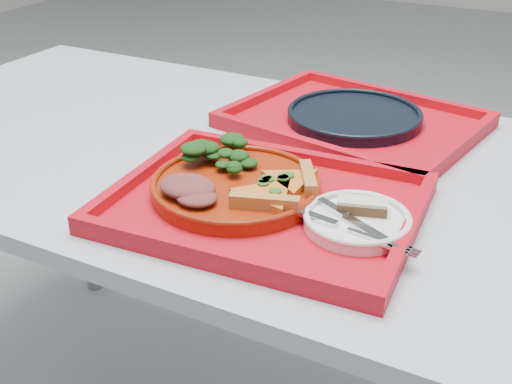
# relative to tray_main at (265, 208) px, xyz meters

# --- Properties ---
(table) EXTENTS (1.60, 0.80, 0.75)m
(table) POSITION_rel_tray_main_xyz_m (-0.13, 0.17, -0.08)
(table) COLOR #A4ACB7
(table) RESTS_ON ground
(tray_main) EXTENTS (0.47, 0.38, 0.01)m
(tray_main) POSITION_rel_tray_main_xyz_m (0.00, 0.00, 0.00)
(tray_main) COLOR #BA0917
(tray_main) RESTS_ON table
(tray_far) EXTENTS (0.51, 0.42, 0.01)m
(tray_far) POSITION_rel_tray_main_xyz_m (0.01, 0.38, 0.00)
(tray_far) COLOR #BA0917
(tray_far) RESTS_ON table
(dinner_plate) EXTENTS (0.26, 0.26, 0.02)m
(dinner_plate) POSITION_rel_tray_main_xyz_m (-0.05, 0.01, 0.02)
(dinner_plate) COLOR maroon
(dinner_plate) RESTS_ON tray_main
(side_plate) EXTENTS (0.15, 0.15, 0.01)m
(side_plate) POSITION_rel_tray_main_xyz_m (0.15, 0.00, 0.01)
(side_plate) COLOR white
(side_plate) RESTS_ON tray_main
(navy_plate) EXTENTS (0.26, 0.26, 0.02)m
(navy_plate) POSITION_rel_tray_main_xyz_m (0.01, 0.38, 0.01)
(navy_plate) COLOR black
(navy_plate) RESTS_ON tray_far
(pizza_slice_a) EXTENTS (0.13, 0.14, 0.02)m
(pizza_slice_a) POSITION_rel_tray_main_xyz_m (0.01, -0.01, 0.03)
(pizza_slice_a) COLOR gold
(pizza_slice_a) RESTS_ON dinner_plate
(pizza_slice_b) EXTENTS (0.13, 0.13, 0.02)m
(pizza_slice_b) POSITION_rel_tray_main_xyz_m (0.02, 0.05, 0.03)
(pizza_slice_b) COLOR gold
(pizza_slice_b) RESTS_ON dinner_plate
(salad_heap) EXTENTS (0.10, 0.09, 0.05)m
(salad_heap) POSITION_rel_tray_main_xyz_m (-0.10, 0.07, 0.05)
(salad_heap) COLOR black
(salad_heap) RESTS_ON dinner_plate
(meat_portion) EXTENTS (0.09, 0.07, 0.03)m
(meat_portion) POSITION_rel_tray_main_xyz_m (-0.10, -0.06, 0.04)
(meat_portion) COLOR brown
(meat_portion) RESTS_ON dinner_plate
(dessert_bar) EXTENTS (0.08, 0.05, 0.02)m
(dessert_bar) POSITION_rel_tray_main_xyz_m (0.14, 0.02, 0.03)
(dessert_bar) COLOR #472B17
(dessert_bar) RESTS_ON side_plate
(knife) EXTENTS (0.17, 0.10, 0.01)m
(knife) POSITION_rel_tray_main_xyz_m (0.14, -0.01, 0.02)
(knife) COLOR silver
(knife) RESTS_ON side_plate
(fork) EXTENTS (0.19, 0.05, 0.01)m
(fork) POSITION_rel_tray_main_xyz_m (0.14, -0.04, 0.02)
(fork) COLOR silver
(fork) RESTS_ON side_plate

